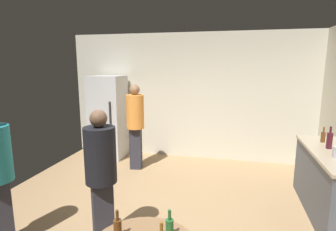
% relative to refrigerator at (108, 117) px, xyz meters
% --- Properties ---
extents(ground_plane, '(5.20, 5.20, 0.10)m').
position_rel_refrigerator_xyz_m(ground_plane, '(1.73, -2.20, -0.95)').
color(ground_plane, '#9E7C56').
extents(wall_back, '(5.32, 0.06, 2.70)m').
position_rel_refrigerator_xyz_m(wall_back, '(1.73, 0.43, 0.45)').
color(wall_back, beige).
rests_on(wall_back, ground_plane).
extents(refrigerator, '(0.70, 0.68, 1.80)m').
position_rel_refrigerator_xyz_m(refrigerator, '(0.00, 0.00, 0.00)').
color(refrigerator, silver).
rests_on(refrigerator, ground_plane).
extents(kitchen_counter, '(0.64, 1.73, 0.90)m').
position_rel_refrigerator_xyz_m(kitchen_counter, '(4.01, -1.54, -0.45)').
color(kitchen_counter, '#4C515B').
rests_on(kitchen_counter, ground_plane).
extents(wine_bottle_on_counter, '(0.08, 0.08, 0.31)m').
position_rel_refrigerator_xyz_m(wine_bottle_on_counter, '(3.95, -1.40, 0.12)').
color(wine_bottle_on_counter, '#3F141E').
rests_on(wine_bottle_on_counter, kitchen_counter).
extents(beer_bottle_on_counter, '(0.06, 0.06, 0.23)m').
position_rel_refrigerator_xyz_m(beer_bottle_on_counter, '(3.97, -1.08, 0.08)').
color(beer_bottle_on_counter, '#593314').
rests_on(beer_bottle_on_counter, kitchen_counter).
extents(beer_bottle_brown, '(0.06, 0.06, 0.23)m').
position_rel_refrigerator_xyz_m(beer_bottle_brown, '(1.84, -3.67, -0.08)').
color(beer_bottle_brown, '#593314').
rests_on(beer_bottle_brown, foreground_table).
extents(beer_bottle_green, '(0.06, 0.06, 0.23)m').
position_rel_refrigerator_xyz_m(beer_bottle_green, '(2.22, -3.58, -0.08)').
color(beer_bottle_green, '#26662D').
rests_on(beer_bottle_green, foreground_table).
extents(person_in_orange_shirt, '(0.38, 0.38, 1.66)m').
position_rel_refrigerator_xyz_m(person_in_orange_shirt, '(0.83, -0.55, 0.07)').
color(person_in_orange_shirt, '#2D2D38').
rests_on(person_in_orange_shirt, ground_plane).
extents(person_in_black_shirt, '(0.48, 0.48, 1.57)m').
position_rel_refrigerator_xyz_m(person_in_black_shirt, '(1.29, -2.86, 0.01)').
color(person_in_black_shirt, '#2D2D38').
rests_on(person_in_black_shirt, ground_plane).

